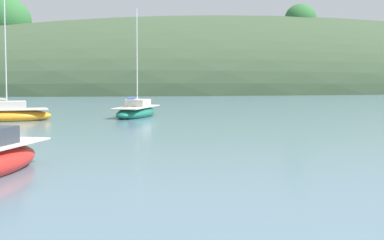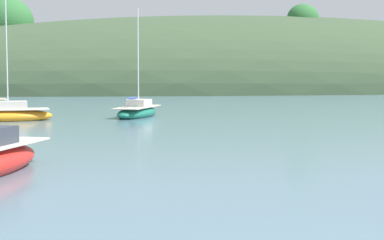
% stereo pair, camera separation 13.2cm
% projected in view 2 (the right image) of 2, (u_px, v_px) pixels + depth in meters
% --- Properties ---
extents(far_shoreline_hill, '(150.00, 36.00, 28.85)m').
position_uv_depth(far_shoreline_hill, '(259.00, 91.00, 104.99)').
color(far_shoreline_hill, '#384C33').
rests_on(far_shoreline_hill, ground).
extents(sailboat_blue_center, '(7.08, 3.20, 10.13)m').
position_uv_depth(sailboat_blue_center, '(4.00, 115.00, 43.11)').
color(sailboat_blue_center, orange).
rests_on(sailboat_blue_center, ground).
extents(sailboat_black_sloop, '(4.67, 6.78, 8.47)m').
position_uv_depth(sailboat_black_sloop, '(137.00, 112.00, 46.88)').
color(sailboat_black_sloop, '#196B56').
rests_on(sailboat_black_sloop, ground).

